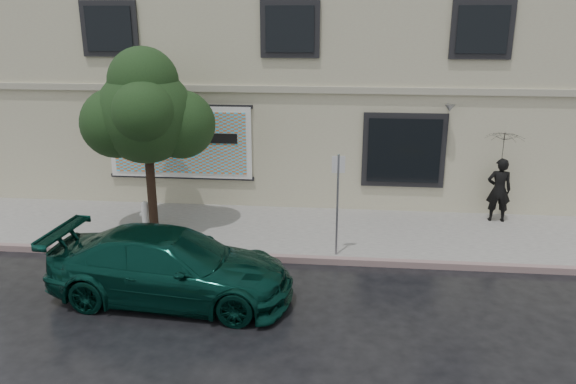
# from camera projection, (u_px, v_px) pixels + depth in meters

# --- Properties ---
(ground) EXTENTS (90.00, 90.00, 0.00)m
(ground) POSITION_uv_depth(u_px,v_px,m) (267.00, 291.00, 11.85)
(ground) COLOR black
(ground) RESTS_ON ground
(sidewalk) EXTENTS (20.00, 3.50, 0.15)m
(sidewalk) POSITION_uv_depth(u_px,v_px,m) (284.00, 231.00, 14.91)
(sidewalk) COLOR #9D9B95
(sidewalk) RESTS_ON ground
(curb) EXTENTS (20.00, 0.18, 0.16)m
(curb) POSITION_uv_depth(u_px,v_px,m) (276.00, 258.00, 13.25)
(curb) COLOR gray
(curb) RESTS_ON ground
(building) EXTENTS (20.00, 8.12, 7.00)m
(building) POSITION_uv_depth(u_px,v_px,m) (301.00, 77.00, 19.32)
(building) COLOR #B8B794
(building) RESTS_ON ground
(billboard) EXTENTS (4.30, 0.16, 2.20)m
(billboard) POSITION_uv_depth(u_px,v_px,m) (180.00, 142.00, 16.19)
(billboard) COLOR white
(billboard) RESTS_ON ground
(car) EXTENTS (5.09, 2.54, 1.44)m
(car) POSITION_uv_depth(u_px,v_px,m) (171.00, 266.00, 11.33)
(car) COLOR #083027
(car) RESTS_ON ground
(pedestrian) EXTENTS (0.67, 0.46, 1.77)m
(pedestrian) POSITION_uv_depth(u_px,v_px,m) (499.00, 190.00, 15.20)
(pedestrian) COLOR black
(pedestrian) RESTS_ON sidewalk
(umbrella) EXTENTS (1.40, 1.40, 0.79)m
(umbrella) POSITION_uv_depth(u_px,v_px,m) (504.00, 144.00, 14.81)
(umbrella) COLOR black
(umbrella) RESTS_ON pedestrian
(street_tree) EXTENTS (2.41, 2.41, 4.25)m
(street_tree) POSITION_uv_depth(u_px,v_px,m) (146.00, 116.00, 13.92)
(street_tree) COLOR black
(street_tree) RESTS_ON sidewalk
(fire_hydrant) EXTENTS (0.30, 0.28, 0.73)m
(fire_hydrant) POSITION_uv_depth(u_px,v_px,m) (146.00, 214.00, 14.88)
(fire_hydrant) COLOR silver
(fire_hydrant) RESTS_ON sidewalk
(sign_pole) EXTENTS (0.30, 0.06, 2.44)m
(sign_pole) POSITION_uv_depth(u_px,v_px,m) (338.00, 195.00, 12.83)
(sign_pole) COLOR gray
(sign_pole) RESTS_ON sidewalk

